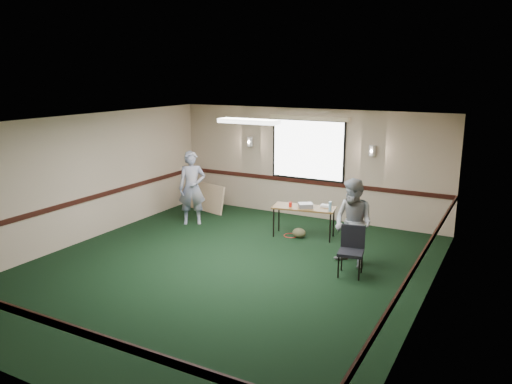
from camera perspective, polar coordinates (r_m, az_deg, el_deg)
The scene contains 13 objects.
ground at distance 9.31m, azimuth -3.85°, elevation -8.86°, with size 8.00×8.00×0.00m, color black.
room_shell at distance 10.65m, azimuth 2.11°, elevation 2.90°, with size 8.00×8.02×8.00m.
folding_table at distance 10.95m, azimuth 5.50°, elevation -1.96°, with size 1.43×0.78×0.68m.
projector at distance 10.87m, azimuth 5.68°, elevation -1.54°, with size 0.30×0.25×0.10m, color gray.
game_console at distance 11.00m, azimuth 7.93°, elevation -1.56°, with size 0.19×0.15×0.05m, color silver.
red_cup at distance 10.92m, azimuth 3.95°, elevation -1.41°, with size 0.07×0.07×0.11m, color red.
water_bottle at distance 10.65m, azimuth 8.46°, elevation -1.64°, with size 0.06×0.06×0.21m, color #7CB1CB.
duffel_bag at distance 11.02m, azimuth 4.96°, elevation -4.68°, with size 0.31×0.23×0.22m, color #453F27.
cable_coil at distance 11.15m, azimuth 4.02°, elevation -4.99°, with size 0.32×0.32×0.02m, color red.
folded_table at distance 13.16m, azimuth -5.98°, elevation -0.54°, with size 1.42×0.06×0.73m, color tan.
conference_chair at distance 9.10m, azimuth 10.88°, elevation -6.14°, with size 0.50×0.51×0.88m.
person_left at distance 11.91m, azimuth -7.33°, elevation 0.47°, with size 0.64×0.42×1.75m, color #425593.
person_right at distance 9.39m, azimuth 11.05°, elevation -3.53°, with size 0.80×0.63×1.66m, color #7A99BE.
Camera 1 is at (4.62, -7.27, 3.53)m, focal length 35.00 mm.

